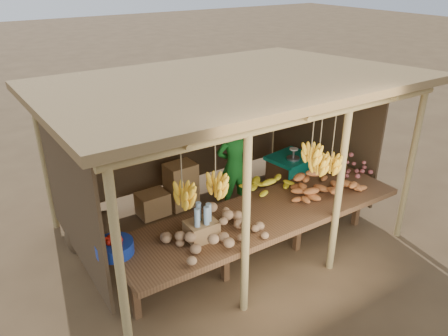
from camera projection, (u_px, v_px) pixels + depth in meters
ground at (224, 231)px, 6.61m from camera, size 60.00×60.00×0.00m
stall_structure at (221, 111)px, 5.74m from camera, size 4.70×3.50×2.43m
counter at (265, 217)px, 5.57m from camera, size 3.90×1.05×0.80m
potato_heap at (213, 225)px, 4.94m from camera, size 1.27×0.97×0.37m
sweet_potato_heap at (323, 181)px, 5.96m from camera, size 1.15×0.92×0.36m
onion_heap at (359, 166)px, 6.40m from camera, size 0.82×0.68×0.35m
banana_pile at (272, 178)px, 6.04m from camera, size 0.67×0.45×0.35m
tomato_basin at (115, 246)px, 4.73m from camera, size 0.41×0.41×0.22m
bottle_box at (201, 226)px, 4.96m from camera, size 0.35×0.28×0.44m
vendor at (234, 166)px, 6.86m from camera, size 0.66×0.54×1.56m
tarp_crate at (290, 173)px, 7.60m from camera, size 0.82×0.73×0.88m
carton_stack at (172, 191)px, 7.05m from camera, size 1.00×0.39×0.75m
burlap_sacks at (93, 230)px, 6.19m from camera, size 0.79×0.42×0.56m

